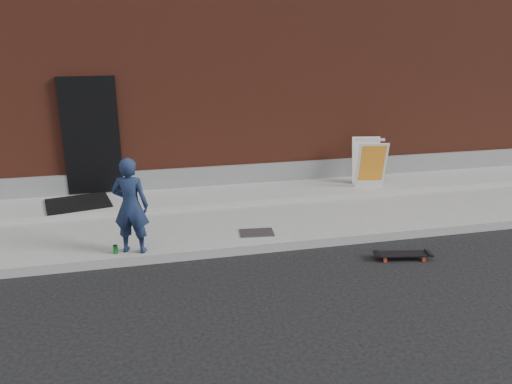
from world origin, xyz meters
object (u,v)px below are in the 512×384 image
object	(u,v)px
child	(131,206)
soda_can	(115,249)
pizza_sign	(369,162)
skateboard	(403,254)

from	to	relation	value
child	soda_can	xyz separation A→B (m)	(-0.27, -0.02, -0.66)
soda_can	child	bearing A→B (deg)	3.24
soda_can	pizza_sign	bearing A→B (deg)	22.13
skateboard	child	bearing A→B (deg)	167.51
child	pizza_sign	size ratio (longest dim) A/B	1.48
child	skateboard	distance (m)	4.16
child	pizza_sign	bearing A→B (deg)	-139.99
skateboard	pizza_sign	world-z (taller)	pizza_sign
child	pizza_sign	xyz separation A→B (m)	(4.75, 2.03, -0.14)
pizza_sign	soda_can	bearing A→B (deg)	-157.87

